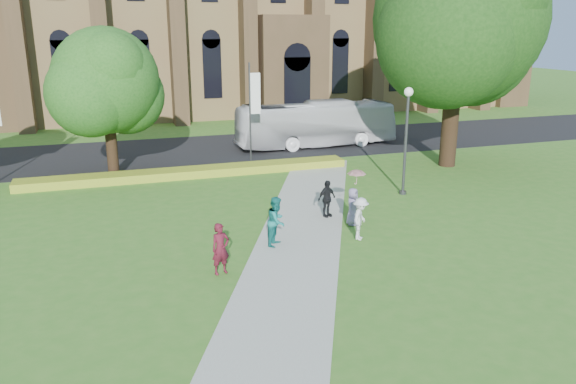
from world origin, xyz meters
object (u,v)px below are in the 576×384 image
object	(u,v)px
pedestrian_0	(221,249)
streetlamp	(407,128)
large_tree	(458,20)
tour_coach	(316,124)

from	to	relation	value
pedestrian_0	streetlamp	bearing A→B (deg)	15.89
large_tree	pedestrian_0	world-z (taller)	large_tree
large_tree	tour_coach	size ratio (longest dim) A/B	1.19
tour_coach	pedestrian_0	size ratio (longest dim) A/B	6.33
large_tree	pedestrian_0	bearing A→B (deg)	-145.43
pedestrian_0	tour_coach	bearing A→B (deg)	44.61
streetlamp	pedestrian_0	bearing A→B (deg)	-148.14
tour_coach	pedestrian_0	world-z (taller)	tour_coach
tour_coach	streetlamp	bearing A→B (deg)	178.13
large_tree	pedestrian_0	size ratio (longest dim) A/B	7.52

